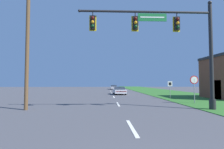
# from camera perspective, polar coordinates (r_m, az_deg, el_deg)

# --- Properties ---
(grass_verge_right) EXTENTS (10.00, 110.00, 0.04)m
(grass_verge_right) POSITION_cam_1_polar(r_m,az_deg,el_deg) (33.54, 18.22, -5.78)
(grass_verge_right) COLOR #2D6626
(grass_verge_right) RESTS_ON ground
(road_center_line) EXTENTS (0.16, 34.80, 0.01)m
(road_center_line) POSITION_cam_1_polar(r_m,az_deg,el_deg) (23.51, 0.59, -7.32)
(road_center_line) COLOR silver
(road_center_line) RESTS_ON ground
(signal_mast) EXTENTS (9.67, 0.47, 7.77)m
(signal_mast) POSITION_cam_1_polar(r_m,az_deg,el_deg) (13.33, 19.80, 10.34)
(signal_mast) COLOR #232326
(signal_mast) RESTS_ON grass_verge_right
(car_ahead) EXTENTS (1.97, 4.37, 1.19)m
(car_ahead) POSITION_cam_1_polar(r_m,az_deg,el_deg) (28.78, 2.43, -5.28)
(car_ahead) COLOR black
(car_ahead) RESTS_ON ground
(far_car) EXTENTS (1.82, 4.58, 1.19)m
(far_car) POSITION_cam_1_polar(r_m,az_deg,el_deg) (50.53, 0.52, -4.18)
(far_car) COLOR black
(far_car) RESTS_ON ground
(stop_sign) EXTENTS (0.76, 0.07, 2.50)m
(stop_sign) POSITION_cam_1_polar(r_m,az_deg,el_deg) (17.63, 25.25, -2.56)
(stop_sign) COLOR gray
(stop_sign) RESTS_ON grass_verge_right
(route_sign_post) EXTENTS (0.55, 0.06, 2.03)m
(route_sign_post) POSITION_cam_1_polar(r_m,az_deg,el_deg) (22.04, 18.42, -3.53)
(route_sign_post) COLOR gray
(route_sign_post) RESTS_ON grass_verge_right
(utility_pole_near) EXTENTS (1.80, 0.26, 9.41)m
(utility_pole_near) POSITION_cam_1_polar(r_m,az_deg,el_deg) (13.96, -25.89, 9.84)
(utility_pole_near) COLOR brown
(utility_pole_near) RESTS_ON ground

